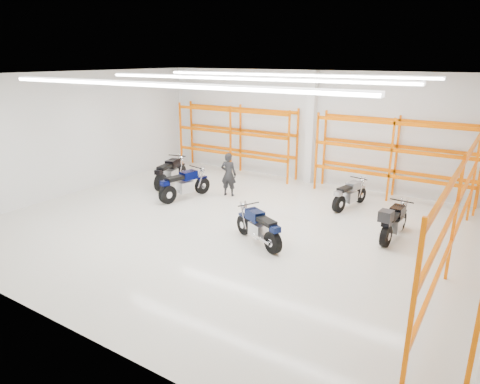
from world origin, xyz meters
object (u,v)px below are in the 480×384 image
Objects in this scene: motorcycle_back_b at (183,185)px; structural_column at (311,128)px; motorcycle_back_d at (393,223)px; motorcycle_main at (260,228)px; motorcycle_back_a at (170,173)px; standing_man at (229,174)px; motorcycle_back_c at (349,195)px.

structural_column reaches higher than motorcycle_back_b.
motorcycle_back_d is at bearing -43.49° from structural_column.
motorcycle_main is 0.84× the size of motorcycle_back_a.
standing_man is 0.36× the size of structural_column.
motorcycle_back_c is 4.40m from standing_man.
motorcycle_back_b is at bearing 34.64° from standing_man.
motorcycle_back_c is 0.92× the size of motorcycle_back_d.
motorcycle_back_d is 1.31× the size of standing_man.
motorcycle_back_b is at bearing -122.84° from structural_column.
motorcycle_main is 4.54m from standing_man.
standing_man is (-3.20, 3.20, 0.34)m from motorcycle_main.
motorcycle_back_b is 1.37× the size of standing_man.
motorcycle_back_d is at bearing -45.46° from motorcycle_back_c.
motorcycle_back_d is (8.87, -0.63, -0.01)m from motorcycle_back_a.
motorcycle_main is 4.77m from motorcycle_back_b.
motorcycle_main is 6.55m from motorcycle_back_a.
motorcycle_back_c is 0.44× the size of structural_column.
structural_column reaches higher than standing_man.
motorcycle_back_a reaches higher than motorcycle_back_c.
motorcycle_back_a is (-5.86, 2.93, 0.06)m from motorcycle_main.
motorcycle_main is 0.91× the size of motorcycle_back_d.
motorcycle_back_b is at bearing -156.72° from motorcycle_back_c.
motorcycle_main is at bearing -142.63° from motorcycle_back_d.
motorcycle_back_d is at bearing 37.37° from motorcycle_main.
structural_column is (4.45, 3.57, 1.71)m from motorcycle_back_a.
motorcycle_back_b is at bearing -32.97° from motorcycle_back_a.
motorcycle_main is 0.98× the size of motorcycle_back_c.
structural_column is at bearing 138.15° from motorcycle_back_c.
motorcycle_back_a is 1.08× the size of motorcycle_back_d.
motorcycle_main is at bearing -24.11° from motorcycle_back_b.
standing_man is at bearing -118.35° from structural_column.
motorcycle_main is 4.41m from motorcycle_back_c.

